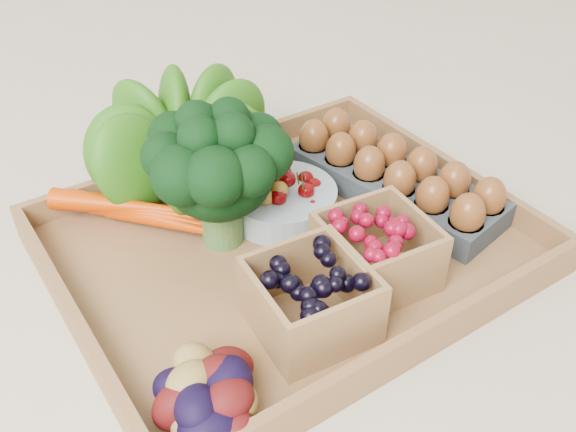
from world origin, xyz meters
TOP-DOWN VIEW (x-y plane):
  - ground at (0.00, 0.00)m, footprint 4.00×4.00m
  - tray at (0.00, 0.00)m, footprint 0.55×0.45m
  - carrots at (-0.14, 0.13)m, footprint 0.20×0.14m
  - lettuce at (-0.04, 0.19)m, footprint 0.17×0.17m
  - broccoli at (-0.06, 0.05)m, footprint 0.17×0.17m
  - cherry_bowl at (0.03, 0.06)m, footprint 0.14×0.14m
  - egg_carton at (0.18, 0.01)m, footprint 0.16×0.32m
  - potatoes at (-0.20, -0.17)m, footprint 0.13×0.13m
  - punnet_blackberry at (-0.06, -0.13)m, footprint 0.13×0.13m
  - punnet_raspberry at (0.05, -0.11)m, footprint 0.13×0.13m

SIDE VIEW (x-z plane):
  - ground at x=0.00m, z-range 0.00..0.00m
  - tray at x=0.00m, z-range 0.00..0.01m
  - egg_carton at x=0.18m, z-range 0.01..0.05m
  - cherry_bowl at x=0.03m, z-range 0.01..0.05m
  - carrots at x=-0.14m, z-range 0.01..0.06m
  - potatoes at x=-0.20m, z-range 0.01..0.09m
  - punnet_raspberry at x=0.05m, z-range 0.01..0.09m
  - punnet_blackberry at x=-0.06m, z-range 0.01..0.10m
  - broccoli at x=-0.06m, z-range 0.02..0.15m
  - lettuce at x=-0.04m, z-range 0.02..0.19m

